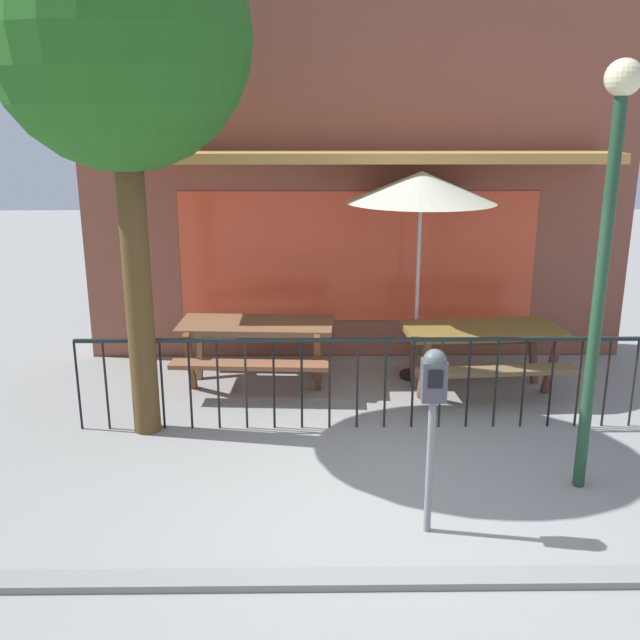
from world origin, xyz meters
TOP-DOWN VIEW (x-y plane):
  - ground at (0.00, 0.00)m, footprint 40.00×40.00m
  - pub_storefront at (0.00, 4.19)m, footprint 7.09×1.44m
  - patio_fence_front at (0.00, 1.66)m, footprint 5.98×0.04m
  - picnic_table_left at (-1.26, 2.91)m, footprint 1.87×1.46m
  - picnic_table_right at (1.36, 2.69)m, footprint 1.90×1.50m
  - patio_umbrella at (0.66, 3.14)m, footprint 1.74×1.74m
  - parking_meter_near at (0.28, -0.25)m, footprint 0.18×0.17m
  - street_tree at (-2.29, 1.62)m, footprint 2.36×2.36m
  - street_lamp at (1.72, 0.43)m, footprint 0.28×0.28m
  - curb_edge at (0.00, -0.89)m, footprint 9.93×0.20m

SIDE VIEW (x-z plane):
  - ground at x=0.00m, z-range 0.00..0.00m
  - curb_edge at x=0.00m, z-range -0.06..0.06m
  - picnic_table_left at x=-1.26m, z-range 0.21..1.01m
  - picnic_table_right at x=1.36m, z-range 0.21..1.01m
  - patio_fence_front at x=0.00m, z-range 0.18..1.14m
  - parking_meter_near at x=0.28m, z-range 0.40..1.88m
  - patio_umbrella at x=0.66m, z-range 1.05..3.56m
  - street_lamp at x=1.72m, z-range 0.57..4.08m
  - pub_storefront at x=0.00m, z-range -0.01..4.72m
  - street_tree at x=-2.29m, z-range 1.26..6.22m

